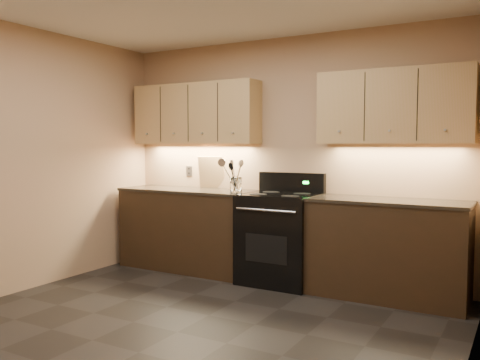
% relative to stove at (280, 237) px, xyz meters
% --- Properties ---
extents(floor, '(4.00, 4.00, 0.00)m').
position_rel_stove_xyz_m(floor, '(-0.08, -1.68, -0.48)').
color(floor, black).
rests_on(floor, ground).
extents(wall_back, '(4.00, 0.04, 2.60)m').
position_rel_stove_xyz_m(wall_back, '(-0.08, 0.32, 0.82)').
color(wall_back, '#A2855F').
rests_on(wall_back, ground).
extents(wall_left, '(0.04, 4.00, 2.60)m').
position_rel_stove_xyz_m(wall_left, '(-2.08, -1.68, 0.82)').
color(wall_left, '#A2855F').
rests_on(wall_left, ground).
extents(wall_right, '(0.04, 4.00, 2.60)m').
position_rel_stove_xyz_m(wall_right, '(1.92, -1.68, 0.82)').
color(wall_right, '#A2855F').
rests_on(wall_right, ground).
extents(counter_left, '(1.62, 0.62, 0.93)m').
position_rel_stove_xyz_m(counter_left, '(-1.18, 0.02, -0.01)').
color(counter_left, black).
rests_on(counter_left, ground).
extents(counter_right, '(1.46, 0.62, 0.93)m').
position_rel_stove_xyz_m(counter_right, '(1.10, 0.02, -0.01)').
color(counter_right, black).
rests_on(counter_right, ground).
extents(stove, '(0.76, 0.68, 1.14)m').
position_rel_stove_xyz_m(stove, '(0.00, 0.00, 0.00)').
color(stove, black).
rests_on(stove, ground).
extents(upper_cab_left, '(1.60, 0.30, 0.70)m').
position_rel_stove_xyz_m(upper_cab_left, '(-1.18, 0.17, 1.32)').
color(upper_cab_left, tan).
rests_on(upper_cab_left, wall_back).
extents(upper_cab_right, '(1.44, 0.30, 0.70)m').
position_rel_stove_xyz_m(upper_cab_right, '(1.10, 0.17, 1.32)').
color(upper_cab_right, tan).
rests_on(upper_cab_right, wall_back).
extents(outlet_plate, '(0.08, 0.01, 0.12)m').
position_rel_stove_xyz_m(outlet_plate, '(-1.38, 0.31, 0.64)').
color(outlet_plate, '#B2B5BA').
rests_on(outlet_plate, wall_back).
extents(utensil_crock, '(0.16, 0.16, 0.16)m').
position_rel_stove_xyz_m(utensil_crock, '(-0.50, -0.06, 0.53)').
color(utensil_crock, white).
rests_on(utensil_crock, counter_left).
extents(cutting_board, '(0.32, 0.19, 0.38)m').
position_rel_stove_xyz_m(cutting_board, '(-1.03, 0.27, 0.64)').
color(cutting_board, tan).
rests_on(cutting_board, counter_left).
extents(wooden_spoon, '(0.12, 0.15, 0.35)m').
position_rel_stove_xyz_m(wooden_spoon, '(-0.52, -0.07, 0.64)').
color(wooden_spoon, tan).
rests_on(wooden_spoon, utensil_crock).
extents(black_spoon, '(0.08, 0.17, 0.32)m').
position_rel_stove_xyz_m(black_spoon, '(-0.50, -0.06, 0.63)').
color(black_spoon, black).
rests_on(black_spoon, utensil_crock).
extents(steel_spatula, '(0.17, 0.14, 0.37)m').
position_rel_stove_xyz_m(steel_spatula, '(-0.48, -0.06, 0.64)').
color(steel_spatula, silver).
rests_on(steel_spatula, utensil_crock).
extents(steel_skimmer, '(0.27, 0.14, 0.37)m').
position_rel_stove_xyz_m(steel_skimmer, '(-0.47, -0.08, 0.65)').
color(steel_skimmer, silver).
rests_on(steel_skimmer, utensil_crock).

